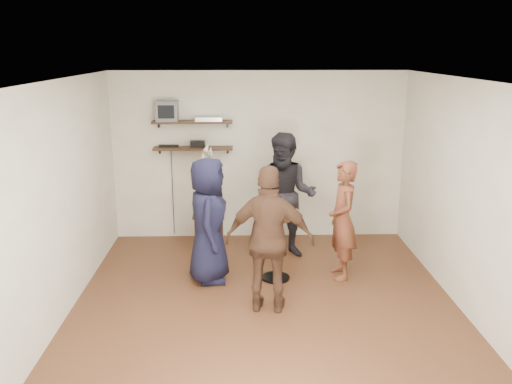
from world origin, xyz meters
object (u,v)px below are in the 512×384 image
person_navy (208,221)px  person_brown (270,240)px  crt_monitor (167,111)px  side_table (209,218)px  person_plaid (343,220)px  dvd_deck (209,119)px  radio (198,144)px  drinks_table (276,238)px  person_dark (286,196)px

person_navy → person_brown: size_ratio=0.96×
crt_monitor → person_navy: size_ratio=0.20×
side_table → person_plaid: (1.79, -1.11, 0.31)m
crt_monitor → dvd_deck: (0.62, 0.00, -0.12)m
crt_monitor → person_plaid: size_ratio=0.21×
dvd_deck → radio: dvd_deck is taller
dvd_deck → drinks_table: dvd_deck is taller
crt_monitor → drinks_table: 2.64m
dvd_deck → side_table: size_ratio=0.72×
side_table → person_navy: 1.23m
person_dark → person_brown: size_ratio=1.06×
drinks_table → person_dark: bearing=76.9°
dvd_deck → person_brown: size_ratio=0.24×
dvd_deck → person_navy: (0.06, -1.58, -1.09)m
side_table → crt_monitor: bearing=146.0°
drinks_table → person_brown: person_brown is taller
radio → person_plaid: size_ratio=0.14×
side_table → person_plaid: bearing=-31.8°
dvd_deck → person_dark: dvd_deck is taller
radio → dvd_deck: bearing=0.0°
drinks_table → crt_monitor: bearing=134.3°
person_dark → drinks_table: bearing=-90.0°
dvd_deck → radio: (-0.18, 0.00, -0.38)m
side_table → person_navy: (0.07, -1.17, 0.35)m
side_table → person_dark: size_ratio=0.31×
person_dark → side_table: bearing=176.9°
side_table → radio: bearing=112.7°
radio → drinks_table: (1.10, -1.57, -0.96)m
person_plaid → dvd_deck: bearing=-134.2°
crt_monitor → person_plaid: crt_monitor is taller
drinks_table → person_navy: (-0.86, -0.01, 0.25)m
person_plaid → crt_monitor: bearing=-126.1°
crt_monitor → drinks_table: crt_monitor is taller
side_table → drinks_table: drinks_table is taller
side_table → drinks_table: 1.49m
crt_monitor → side_table: size_ratio=0.58×
dvd_deck → person_plaid: bearing=-40.5°
crt_monitor → person_dark: crt_monitor is taller
person_plaid → person_dark: (-0.67, 0.78, 0.12)m
crt_monitor → person_plaid: (2.39, -1.52, -1.24)m
person_dark → person_plaid: bearing=-36.6°
dvd_deck → side_table: (-0.01, -0.41, -1.44)m
side_table → drinks_table: (0.93, -1.17, 0.10)m
side_table → drinks_table: size_ratio=0.64×
side_table → person_dark: (1.12, -0.33, 0.43)m
radio → person_brown: person_brown is taller
person_plaid → person_brown: bearing=-51.1°
crt_monitor → radio: (0.43, 0.00, -0.50)m
dvd_deck → radio: bearing=180.0°
radio → person_navy: person_navy is taller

